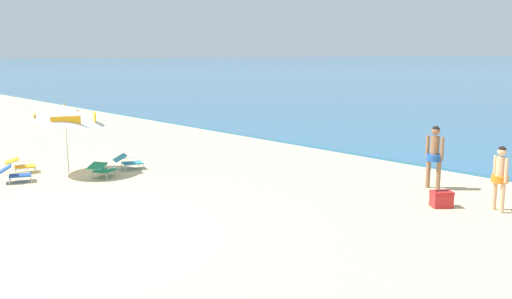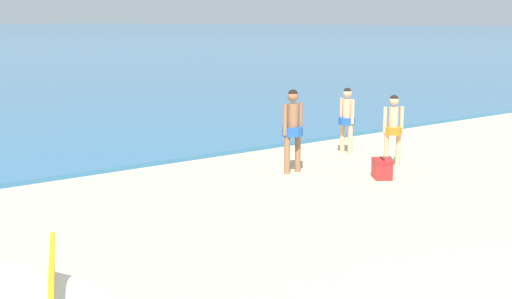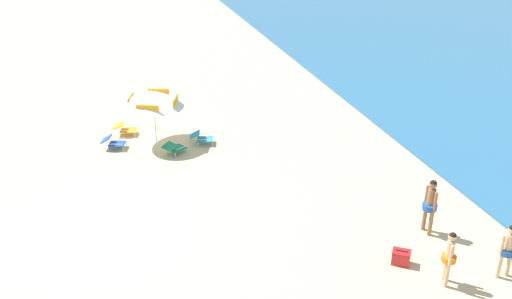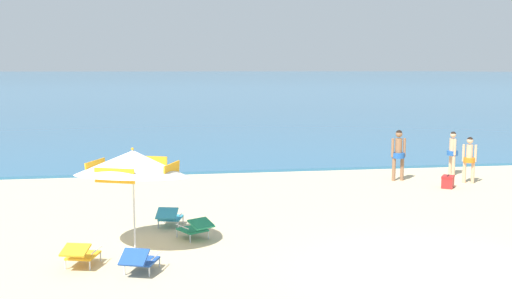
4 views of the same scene
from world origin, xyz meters
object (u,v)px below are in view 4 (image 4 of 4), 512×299
(lounge_chair_spare_folded, at_px, (80,253))
(person_standing_near_shore, at_px, (453,150))
(lounge_chair_beside_umbrella, at_px, (196,227))
(cooler_box, at_px, (448,182))
(person_standing_beside, at_px, (469,156))
(lounge_chair_under_umbrella, at_px, (169,216))
(lounge_chair_facing_sea, at_px, (139,260))
(person_wading_in, at_px, (398,151))
(beach_umbrella_striped_main, at_px, (133,163))

(lounge_chair_spare_folded, relative_size, person_standing_near_shore, 0.61)
(lounge_chair_beside_umbrella, relative_size, cooler_box, 1.66)
(lounge_chair_beside_umbrella, relative_size, person_standing_near_shore, 0.63)
(lounge_chair_beside_umbrella, xyz_separation_m, person_standing_beside, (9.58, 5.35, 0.63))
(person_standing_near_shore, xyz_separation_m, cooler_box, (-1.30, -2.28, -0.72))
(lounge_chair_under_umbrella, bearing_deg, lounge_chair_spare_folded, -122.81)
(lounge_chair_facing_sea, relative_size, cooler_box, 1.68)
(lounge_chair_under_umbrella, xyz_separation_m, person_standing_beside, (10.14, 4.17, 0.64))
(lounge_chair_under_umbrella, height_order, lounge_chair_beside_umbrella, lounge_chair_under_umbrella)
(person_standing_beside, bearing_deg, lounge_chair_beside_umbrella, -150.81)
(person_standing_near_shore, relative_size, person_standing_beside, 1.01)
(person_standing_beside, bearing_deg, lounge_chair_under_umbrella, -157.62)
(lounge_chair_facing_sea, xyz_separation_m, person_wading_in, (8.60, 8.34, 0.75))
(beach_umbrella_striped_main, xyz_separation_m, person_standing_beside, (10.92, 5.83, -0.95))
(beach_umbrella_striped_main, xyz_separation_m, lounge_chair_facing_sea, (0.14, -1.67, -1.59))
(person_wading_in, bearing_deg, lounge_chair_facing_sea, -135.88)
(cooler_box, bearing_deg, lounge_chair_spare_folded, -149.93)
(lounge_chair_beside_umbrella, distance_m, lounge_chair_spare_folded, 2.83)
(lounge_chair_beside_umbrella, xyz_separation_m, lounge_chair_spare_folded, (-2.34, -1.59, 0.00))
(lounge_chair_facing_sea, bearing_deg, beach_umbrella_striped_main, 94.75)
(person_wading_in, relative_size, cooler_box, 2.91)
(lounge_chair_facing_sea, bearing_deg, cooler_box, 35.17)
(cooler_box, bearing_deg, person_standing_beside, 31.65)
(lounge_chair_beside_umbrella, height_order, person_standing_near_shore, person_standing_near_shore)
(person_standing_near_shore, distance_m, person_wading_in, 2.52)
(lounge_chair_facing_sea, height_order, person_standing_near_shore, person_standing_near_shore)
(lounge_chair_under_umbrella, bearing_deg, person_standing_beside, 22.38)
(lounge_chair_beside_umbrella, xyz_separation_m, person_standing_near_shore, (9.80, 6.96, 0.64))
(lounge_chair_facing_sea, bearing_deg, lounge_chair_under_umbrella, 79.08)
(person_standing_beside, height_order, cooler_box, person_standing_beside)
(person_standing_near_shore, xyz_separation_m, person_standing_beside, (-0.22, -1.61, -0.01))
(lounge_chair_under_umbrella, xyz_separation_m, lounge_chair_beside_umbrella, (0.56, -1.18, 0.00))
(lounge_chair_beside_umbrella, distance_m, lounge_chair_facing_sea, 2.46)
(lounge_chair_beside_umbrella, relative_size, lounge_chair_spare_folded, 1.04)
(person_standing_near_shore, bearing_deg, beach_umbrella_striped_main, -146.26)
(person_standing_near_shore, bearing_deg, lounge_chair_beside_umbrella, -144.60)
(beach_umbrella_striped_main, relative_size, person_wading_in, 1.87)
(person_standing_beside, bearing_deg, beach_umbrella_striped_main, -151.90)
(lounge_chair_spare_folded, bearing_deg, person_standing_beside, 30.21)
(beach_umbrella_striped_main, bearing_deg, lounge_chair_spare_folded, -132.07)
(lounge_chair_beside_umbrella, xyz_separation_m, cooler_box, (8.49, 4.68, -0.07))
(beach_umbrella_striped_main, bearing_deg, cooler_box, 27.70)
(person_wading_in, bearing_deg, cooler_box, -54.01)
(lounge_chair_spare_folded, height_order, person_wading_in, person_wading_in)
(lounge_chair_under_umbrella, bearing_deg, person_wading_in, 32.21)
(person_standing_near_shore, height_order, person_standing_beside, person_standing_near_shore)
(lounge_chair_beside_umbrella, bearing_deg, lounge_chair_under_umbrella, 115.39)
(person_standing_near_shore, relative_size, cooler_box, 2.63)
(person_standing_near_shore, bearing_deg, person_wading_in, -162.20)
(beach_umbrella_striped_main, bearing_deg, person_standing_near_shore, 33.74)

